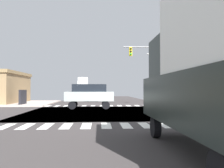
# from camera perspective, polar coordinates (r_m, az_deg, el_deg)

# --- Properties ---
(ground) EXTENTS (90.00, 90.00, 0.05)m
(ground) POSITION_cam_1_polar(r_m,az_deg,el_deg) (19.36, 0.09, -6.85)
(ground) COLOR #3B3636
(sidewalk_corner_ne) EXTENTS (12.00, 12.00, 0.14)m
(sidewalk_corner_ne) POSITION_cam_1_polar(r_m,az_deg,el_deg) (34.33, 21.07, -4.21)
(sidewalk_corner_ne) COLOR #B2ADA3
(sidewalk_corner_ne) RESTS_ON ground
(sidewalk_corner_nw) EXTENTS (12.00, 12.00, 0.14)m
(sidewalk_corner_nw) POSITION_cam_1_polar(r_m,az_deg,el_deg) (33.45, -24.14, -4.26)
(sidewalk_corner_nw) COLOR #B9A69C
(sidewalk_corner_nw) RESTS_ON ground
(crosswalk_near) EXTENTS (13.50, 2.00, 0.01)m
(crosswalk_near) POSITION_cam_1_polar(r_m,az_deg,el_deg) (12.10, 0.98, -10.03)
(crosswalk_near) COLOR white
(crosswalk_near) RESTS_ON ground
(crosswalk_far) EXTENTS (13.50, 2.00, 0.01)m
(crosswalk_far) POSITION_cam_1_polar(r_m,az_deg,el_deg) (26.61, -1.39, -5.29)
(crosswalk_far) COLOR white
(crosswalk_far) RESTS_ON ground
(traffic_signal_mast) EXTENTS (6.92, 0.55, 7.20)m
(traffic_signal_mast) POSITION_cam_1_polar(r_m,az_deg,el_deg) (28.14, 11.52, 5.79)
(traffic_signal_mast) COLOR gray
(traffic_signal_mast) RESTS_ON ground
(street_lamp) EXTENTS (1.78, 0.32, 7.31)m
(street_lamp) POSITION_cam_1_polar(r_m,az_deg,el_deg) (35.63, 10.68, 2.84)
(street_lamp) COLOR gray
(street_lamp) RESTS_ON ground
(sedan_nearside_1) EXTENTS (1.80, 4.30, 1.88)m
(sedan_nearside_1) POSITION_cam_1_polar(r_m,az_deg,el_deg) (37.06, -4.65, -2.46)
(sedan_nearside_1) COLOR black
(sedan_nearside_1) RESTS_ON ground
(suv_crossing_1) EXTENTS (4.60, 1.96, 2.34)m
(suv_crossing_1) POSITION_cam_1_polar(r_m,az_deg,el_deg) (22.75, -5.50, -2.45)
(suv_crossing_1) COLOR black
(suv_crossing_1) RESTS_ON ground
(suv_leading_3) EXTENTS (4.60, 1.96, 2.34)m
(suv_leading_3) POSITION_cam_1_polar(r_m,az_deg,el_deg) (23.92, 14.80, -2.35)
(suv_leading_3) COLOR black
(suv_leading_3) RESTS_ON ground
(box_truck_trailing_1) EXTENTS (2.40, 7.20, 4.85)m
(box_truck_trailing_1) POSITION_cam_1_polar(r_m,az_deg,el_deg) (7.02, 23.42, 4.78)
(box_truck_trailing_1) COLOR black
(box_truck_trailing_1) RESTS_ON ground
(box_truck_middle_2) EXTENTS (2.40, 7.20, 4.85)m
(box_truck_middle_2) POSITION_cam_1_polar(r_m,az_deg,el_deg) (58.92, -7.07, -0.64)
(box_truck_middle_2) COLOR black
(box_truck_middle_2) RESTS_ON ground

